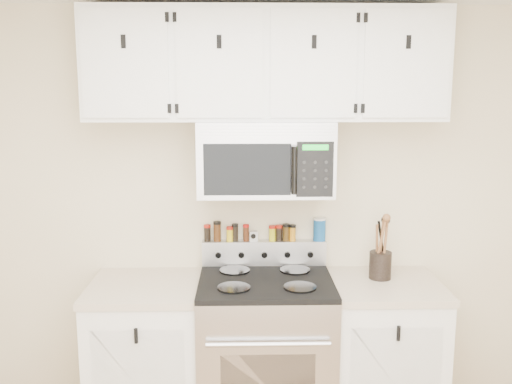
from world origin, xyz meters
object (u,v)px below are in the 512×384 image
salt_canister (319,229)px  microwave (265,158)px  range (266,355)px  utensil_crock (380,263)px

salt_canister → microwave: bearing=-155.4°
range → microwave: 1.15m
utensil_crock → salt_canister: utensil_crock is taller
range → microwave: microwave is taller
range → microwave: bearing=89.8°
range → salt_canister: 0.81m
microwave → salt_canister: size_ratio=5.45×
microwave → salt_canister: (0.34, 0.16, -0.46)m
microwave → salt_canister: microwave is taller
range → microwave: size_ratio=1.45×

